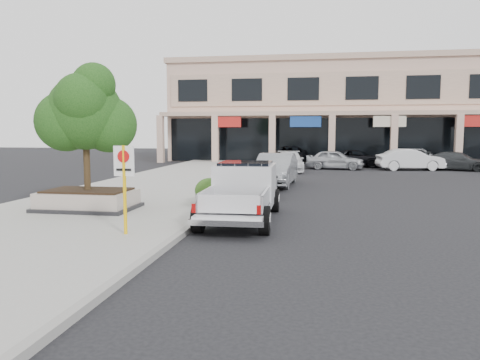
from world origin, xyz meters
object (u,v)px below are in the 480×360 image
Objects in this scene: planter at (88,200)px; lot_car_a at (335,160)px; planter_tree at (91,113)px; curb_car_d at (289,156)px; curb_car_b at (276,170)px; pickup_truck at (241,192)px; no_parking_sign at (124,177)px; curb_car_c at (289,161)px; lot_car_d at (357,158)px; curb_car_a at (260,180)px; lot_car_b at (410,160)px; lot_car_c at (458,161)px; lot_car_e at (419,157)px.

lot_car_a reaches higher than planter.
planter is 2.95m from planter_tree.
curb_car_d is (5.29, 23.66, 0.31)m from planter.
pickup_truck is at bearing -87.87° from curb_car_b.
no_parking_sign is 0.46× the size of curb_car_b.
no_parking_sign is at bearing -102.05° from curb_car_c.
planter_tree is 18.81m from curb_car_c.
pickup_truck is 1.20× the size of lot_car_d.
lot_car_a is at bearing 66.58° from planter_tree.
lot_car_b reaches higher than curb_car_a.
curb_car_a is 3.85m from curb_car_b.
planter is at bearing 170.44° from lot_car_d.
pickup_truck is at bearing -6.18° from planter_tree.
no_parking_sign is 9.27m from curb_car_a.
curb_car_a is 15.36m from lot_car_a.
lot_car_d is (10.66, 23.12, 0.19)m from planter.
no_parking_sign is 4.02m from pickup_truck.
planter is 0.70× the size of lot_car_c.
planter_tree is 10.93m from curb_car_b.
planter_tree reaches higher than curb_car_d.
curb_car_b is (0.34, 3.83, 0.17)m from curb_car_a.
curb_car_d is (-0.27, 14.37, -0.04)m from curb_car_b.
planter is at bearing 136.71° from lot_car_b.
curb_car_c is at bearing 98.40° from lot_car_b.
lot_car_b is (8.66, 11.24, -0.07)m from curb_car_b.
lot_car_c is at bearing 49.95° from planter.
curb_car_c reaches higher than lot_car_c.
planter_tree reaches higher than curb_car_a.
no_parking_sign is 0.50× the size of lot_car_c.
planter_tree is 0.79× the size of curb_car_b.
planter_tree reaches higher than no_parking_sign.
lot_car_a is at bearing 66.42° from planter.
planter_tree is 4.86m from no_parking_sign.
curb_car_d reaches higher than curb_car_a.
pickup_truck reaches higher than planter.
lot_car_a is 3.27m from lot_car_d.
curb_car_d is 5.40m from lot_car_d.
curb_car_b reaches higher than curb_car_d.
no_parking_sign is 13.05m from curb_car_b.
planter_tree is 0.71× the size of curb_car_d.
lot_car_e is (4.91, 1.23, 0.11)m from lot_car_d.
curb_car_b reaches higher than lot_car_e.
planter_tree reaches higher than lot_car_d.
no_parking_sign reaches higher than lot_car_b.
planter_tree is 0.88× the size of lot_car_c.
lot_car_a is at bearing 83.12° from lot_car_b.
planter is 7.55m from curb_car_a.
curb_car_d reaches higher than curb_car_c.
curb_car_b is at bearing 174.94° from lot_car_d.
curb_car_b is 1.04× the size of curb_car_c.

